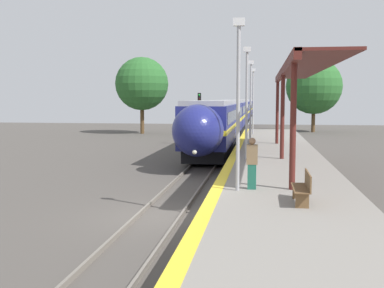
% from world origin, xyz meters
% --- Properties ---
extents(ground_plane, '(120.00, 120.00, 0.00)m').
position_xyz_m(ground_plane, '(0.00, 0.00, 0.00)').
color(ground_plane, '#4C4742').
extents(rail_left, '(0.08, 90.00, 0.15)m').
position_xyz_m(rail_left, '(-0.72, 0.00, 0.07)').
color(rail_left, slate).
rests_on(rail_left, ground_plane).
extents(rail_right, '(0.08, 90.00, 0.15)m').
position_xyz_m(rail_right, '(0.72, 0.00, 0.07)').
color(rail_right, slate).
rests_on(rail_right, ground_plane).
extents(train, '(2.87, 88.02, 3.85)m').
position_xyz_m(train, '(0.00, 51.93, 2.20)').
color(train, black).
rests_on(train, ground_plane).
extents(platform_right, '(4.78, 64.00, 1.02)m').
position_xyz_m(platform_right, '(4.10, 0.00, 0.50)').
color(platform_right, gray).
rests_on(platform_right, ground_plane).
extents(platform_bench, '(0.44, 1.65, 0.89)m').
position_xyz_m(platform_bench, '(4.53, -1.89, 1.48)').
color(platform_bench, brown).
rests_on(platform_bench, platform_right).
extents(person_waiting, '(0.36, 0.22, 1.69)m').
position_xyz_m(person_waiting, '(3.04, 0.09, 1.88)').
color(person_waiting, '#1E604C').
rests_on(person_waiting, platform_right).
extents(railway_signal, '(0.28, 0.28, 4.46)m').
position_xyz_m(railway_signal, '(-1.93, 25.00, 2.72)').
color(railway_signal, '#59595E').
rests_on(railway_signal, ground_plane).
extents(lamppost_near, '(0.36, 0.20, 5.46)m').
position_xyz_m(lamppost_near, '(2.59, -0.22, 4.13)').
color(lamppost_near, '#9E9EA3').
rests_on(lamppost_near, platform_right).
extents(lamppost_mid, '(0.36, 0.20, 5.46)m').
position_xyz_m(lamppost_mid, '(2.59, 8.17, 4.13)').
color(lamppost_mid, '#9E9EA3').
rests_on(lamppost_mid, platform_right).
extents(lamppost_far, '(0.36, 0.20, 5.46)m').
position_xyz_m(lamppost_far, '(2.59, 16.57, 4.13)').
color(lamppost_far, '#9E9EA3').
rests_on(lamppost_far, platform_right).
extents(lamppost_farthest, '(0.36, 0.20, 5.46)m').
position_xyz_m(lamppost_farthest, '(2.59, 24.97, 4.13)').
color(lamppost_farthest, '#9E9EA3').
rests_on(lamppost_farthest, platform_right).
extents(station_canopy, '(2.02, 19.40, 4.43)m').
position_xyz_m(station_canopy, '(4.92, 8.41, 5.16)').
color(station_canopy, '#511E19').
rests_on(station_canopy, platform_right).
extents(background_tree_left, '(6.01, 6.01, 8.68)m').
position_xyz_m(background_tree_left, '(-10.18, 37.88, 5.66)').
color(background_tree_left, brown).
rests_on(background_tree_left, ground_plane).
extents(background_tree_right, '(6.61, 6.61, 8.76)m').
position_xyz_m(background_tree_right, '(9.42, 43.31, 5.44)').
color(background_tree_right, brown).
rests_on(background_tree_right, ground_plane).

